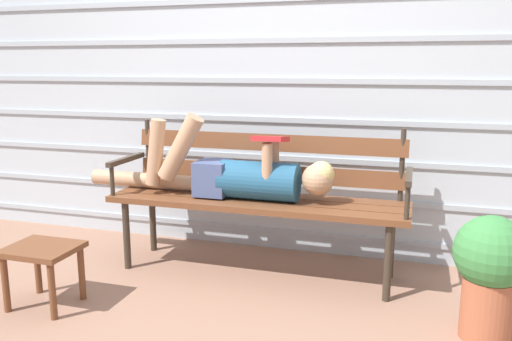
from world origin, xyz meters
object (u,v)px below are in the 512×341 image
Objects in this scene: reclining_person at (236,174)px; footstool at (43,259)px; potted_plant at (490,269)px; park_bench at (259,189)px.

reclining_person is 4.52× the size of footstool.
potted_plant reaches higher than footstool.
potted_plant is (2.25, 0.33, 0.08)m from footstool.
park_bench reaches higher than footstool.
park_bench is 1.40m from potted_plant.
reclining_person is 2.73× the size of potted_plant.
reclining_person is at bearing -152.14° from park_bench.
footstool is (-0.83, -0.78, -0.36)m from reclining_person.
footstool is at bearing -136.91° from reclining_person.
footstool is at bearing -171.68° from potted_plant.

